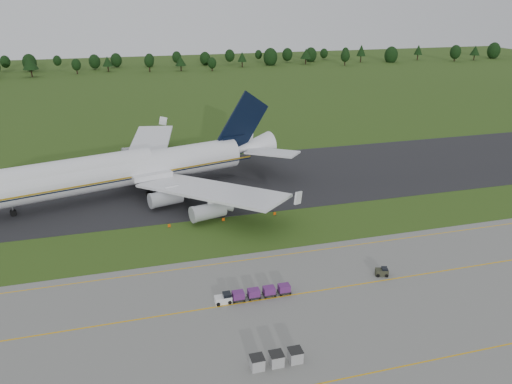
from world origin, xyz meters
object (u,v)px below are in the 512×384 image
object	(u,v)px
baggage_train	(252,294)
uld_row	(276,359)
aircraft	(126,169)
utility_cart	(382,272)
edge_markers	(223,220)

from	to	relation	value
baggage_train	uld_row	world-z (taller)	uld_row
aircraft	baggage_train	bearing A→B (deg)	-71.45
aircraft	baggage_train	distance (m)	50.28
utility_cart	uld_row	world-z (taller)	uld_row
aircraft	baggage_train	xyz separation A→B (m)	(15.92, -47.43, -5.00)
utility_cart	uld_row	distance (m)	26.98
aircraft	uld_row	distance (m)	63.86
baggage_train	utility_cart	world-z (taller)	baggage_train
uld_row	edge_markers	distance (m)	42.09
baggage_train	edge_markers	xyz separation A→B (m)	(1.60, 27.57, -0.53)
aircraft	edge_markers	distance (m)	27.05
utility_cart	edge_markers	size ratio (longest dim) A/B	0.10
baggage_train	aircraft	bearing A→B (deg)	108.55
aircraft	uld_row	size ratio (longest dim) A/B	11.20
uld_row	baggage_train	bearing A→B (deg)	86.51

